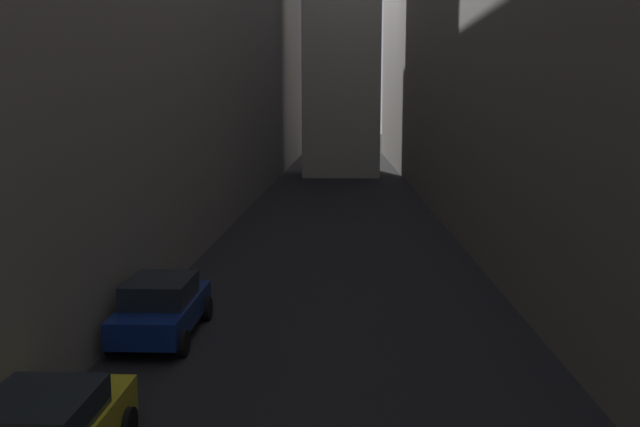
# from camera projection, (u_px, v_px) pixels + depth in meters

# --- Properties ---
(ground_plane) EXTENTS (264.00, 264.00, 0.00)m
(ground_plane) POSITION_uv_depth(u_px,v_px,m) (338.00, 213.00, 38.85)
(ground_plane) COLOR black
(building_block_left) EXTENTS (10.82, 108.00, 21.80)m
(building_block_left) POSITION_uv_depth(u_px,v_px,m) (155.00, 25.00, 39.56)
(building_block_left) COLOR slate
(building_block_left) RESTS_ON ground
(parked_car_left_far) EXTENTS (1.95, 4.18, 1.59)m
(parked_car_left_far) POSITION_uv_depth(u_px,v_px,m) (162.00, 307.00, 17.50)
(parked_car_left_far) COLOR navy
(parked_car_left_far) RESTS_ON ground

